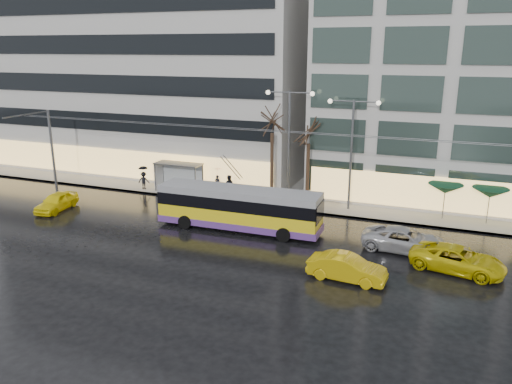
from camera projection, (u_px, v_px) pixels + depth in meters
The scene contains 20 objects.
ground at pixel (208, 247), 32.19m from camera, with size 140.00×140.00×0.00m, color black.
sidewalk at pixel (299, 193), 44.02m from camera, with size 80.00×10.00×0.15m, color gray.
kerb at pixel (281, 209), 39.59m from camera, with size 80.00×0.10×0.15m, color slate.
building_left at pixel (148, 60), 51.61m from camera, with size 34.00×14.00×22.00m, color #B8B5B0.
trolleybus at pixel (239, 209), 35.02m from camera, with size 11.70×4.61×5.40m.
catenary at pixel (265, 159), 37.77m from camera, with size 42.24×5.12×7.00m.
bus_shelter at pixel (176, 170), 44.11m from camera, with size 4.20×1.60×2.51m.
street_lamp_near at pixel (289, 132), 39.50m from camera, with size 3.96×0.36×9.03m.
street_lamp_far at pixel (352, 139), 37.85m from camera, with size 3.96×0.36×8.53m.
tree_a at pixel (272, 117), 39.89m from camera, with size 3.20×3.20×8.40m.
tree_b at pixel (309, 127), 39.23m from camera, with size 3.20×3.20×7.70m.
parasol_a at pixel (445, 189), 36.53m from camera, with size 2.50×2.50×2.65m.
parasol_b at pixel (490, 193), 35.50m from camera, with size 2.50×2.50×2.65m.
taxi_a at pixel (56, 202), 39.30m from camera, with size 1.66×4.14×1.41m, color yellow.
taxi_b at pixel (347, 268), 27.53m from camera, with size 1.51×4.34×1.43m, color gold.
taxi_c at pixel (457, 259), 28.60m from camera, with size 2.41×5.23×1.45m, color #D1BC0B.
sedan_silver at pixel (405, 240), 31.45m from camera, with size 2.44×5.30×1.47m, color #ABAAAF.
pedestrian_a at pixel (217, 175), 43.62m from camera, with size 1.03×1.05×2.19m.
pedestrian_b at pixel (229, 186), 42.48m from camera, with size 1.03×0.88×1.86m.
pedestrian_c at pixel (144, 177), 44.63m from camera, with size 1.12×1.00×2.11m.
Camera 1 is at (13.66, -26.78, 12.45)m, focal length 35.00 mm.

